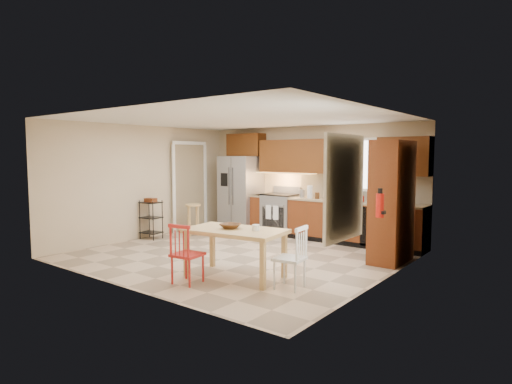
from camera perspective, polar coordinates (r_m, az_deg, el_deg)
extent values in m
plane|color=tan|center=(8.05, -2.31, -8.34)|extent=(5.50, 5.50, 0.00)
cube|color=silver|center=(7.86, -2.38, 9.69)|extent=(5.50, 5.00, 0.02)
cube|color=#CCB793|center=(9.90, 6.99, 1.45)|extent=(5.50, 0.02, 2.50)
cube|color=#CCB793|center=(6.16, -17.45, -0.89)|extent=(5.50, 0.02, 2.50)
cube|color=#CCB793|center=(9.85, -14.71, 1.30)|extent=(0.02, 5.00, 2.50)
cube|color=#CCB793|center=(6.45, 16.73, -0.61)|extent=(0.02, 5.00, 2.50)
cube|color=gray|center=(10.60, -2.01, -0.13)|extent=(0.92, 0.75, 1.82)
cube|color=gray|center=(10.01, 3.30, -3.03)|extent=(0.76, 0.63, 0.92)
cube|color=#672C13|center=(10.34, 0.83, -2.82)|extent=(0.30, 0.60, 0.90)
cube|color=#672C13|center=(9.13, 12.97, -4.00)|extent=(2.92, 0.60, 0.90)
cube|color=black|center=(8.65, 15.54, -4.55)|extent=(0.60, 0.02, 0.78)
cube|color=beige|center=(9.30, 13.79, 0.65)|extent=(2.92, 0.03, 0.55)
cube|color=#582A0E|center=(10.71, -1.34, 6.30)|extent=(1.00, 0.35, 0.55)
cube|color=#582A0E|center=(9.86, 5.25, 4.79)|extent=(1.80, 0.35, 0.75)
cube|color=#582A0E|center=(8.78, 19.20, 4.51)|extent=(1.00, 0.35, 0.75)
cube|color=white|center=(9.35, 12.77, 3.61)|extent=(1.12, 0.04, 1.12)
cube|color=gray|center=(9.15, 11.94, -1.36)|extent=(0.62, 0.46, 0.16)
cube|color=#FFBF66|center=(10.02, 3.70, 2.54)|extent=(1.60, 0.30, 0.01)
imported|color=red|center=(8.89, 13.88, -0.71)|extent=(0.09, 0.09, 0.19)
cylinder|color=white|center=(9.49, 7.20, 0.02)|extent=(0.12, 0.12, 0.28)
cylinder|color=gray|center=(9.60, 6.16, -0.22)|extent=(0.11, 0.11, 0.18)
cylinder|color=#502C15|center=(9.37, 8.15, -0.48)|extent=(0.10, 0.10, 0.14)
cube|color=#672C13|center=(7.70, 17.66, -1.25)|extent=(0.50, 0.95, 2.10)
cylinder|color=red|center=(6.65, 16.19, -1.74)|extent=(0.12, 0.12, 0.36)
cube|color=white|center=(5.41, 11.73, 0.58)|extent=(0.04, 1.02, 1.32)
cube|color=#8C7A59|center=(10.65, -8.88, 0.59)|extent=(0.04, 0.95, 2.10)
imported|color=#502C15|center=(6.53, -3.43, -4.92)|extent=(0.34, 0.34, 0.07)
cylinder|color=white|center=(6.34, -0.02, -4.96)|extent=(0.12, 0.12, 0.12)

